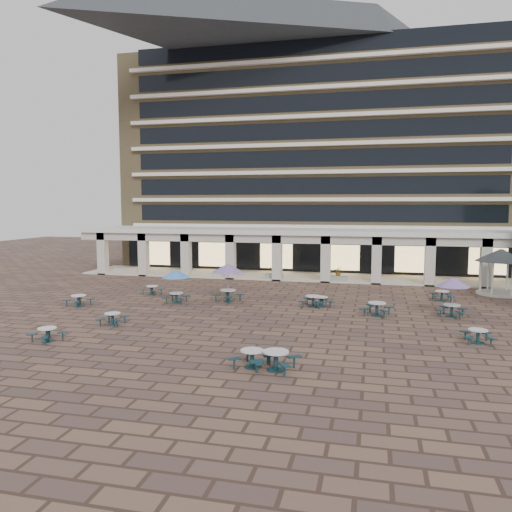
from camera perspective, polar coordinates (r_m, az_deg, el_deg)
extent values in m
plane|color=brown|center=(31.42, 1.87, -6.27)|extent=(120.00, 120.00, 0.00)
cube|color=#927C52|center=(56.10, 7.22, 10.34)|extent=(40.00, 15.00, 22.00)
cube|color=silver|center=(48.28, 6.12, 3.36)|extent=(36.80, 0.50, 0.35)
cube|color=black|center=(48.47, 6.17, 4.90)|extent=(35.20, 0.05, 1.60)
cube|color=silver|center=(48.24, 6.16, 6.44)|extent=(36.80, 0.50, 0.35)
cube|color=black|center=(48.50, 6.21, 7.98)|extent=(35.20, 0.05, 1.60)
cube|color=silver|center=(48.33, 6.19, 9.53)|extent=(36.80, 0.50, 0.35)
cube|color=black|center=(48.66, 6.24, 11.04)|extent=(35.20, 0.05, 1.60)
cube|color=silver|center=(48.57, 6.23, 12.59)|extent=(36.80, 0.50, 0.35)
cube|color=black|center=(48.96, 6.28, 14.07)|extent=(35.20, 0.05, 1.60)
cube|color=silver|center=(48.94, 6.26, 15.61)|extent=(36.80, 0.50, 0.35)
cube|color=black|center=(49.40, 6.31, 17.06)|extent=(35.20, 0.05, 1.60)
cube|color=silver|center=(49.44, 6.30, 18.59)|extent=(36.80, 0.50, 0.35)
cube|color=black|center=(49.97, 6.35, 19.98)|extent=(35.20, 0.05, 1.60)
cube|color=silver|center=(50.08, 6.33, 21.49)|extent=(36.80, 0.50, 0.35)
cube|color=black|center=(50.66, 6.39, 22.84)|extent=(35.20, 0.05, 1.60)
cube|color=white|center=(45.57, 5.68, 2.83)|extent=(42.00, 6.60, 0.40)
cube|color=beige|center=(42.78, 5.15, 2.03)|extent=(42.00, 0.30, 0.90)
cube|color=black|center=(48.43, 6.08, 0.16)|extent=(38.00, 0.15, 3.20)
cube|color=beige|center=(45.98, 5.62, -2.32)|extent=(42.00, 6.00, 0.12)
cube|color=beige|center=(49.59, -17.10, 0.30)|extent=(0.80, 0.80, 4.00)
cube|color=beige|center=(47.59, -12.72, 0.19)|extent=(0.80, 0.80, 4.00)
cube|color=beige|center=(45.89, -7.98, 0.07)|extent=(0.80, 0.80, 4.00)
cube|color=beige|center=(44.53, -2.91, -0.06)|extent=(0.80, 0.80, 4.00)
cube|color=beige|center=(43.53, 2.43, -0.19)|extent=(0.80, 0.80, 4.00)
cube|color=beige|center=(42.94, 7.97, -0.33)|extent=(0.80, 0.80, 4.00)
cube|color=beige|center=(42.75, 13.61, -0.47)|extent=(0.80, 0.80, 4.00)
cube|color=beige|center=(42.98, 19.25, -0.60)|extent=(0.80, 0.80, 4.00)
cube|color=beige|center=(43.61, 24.77, -0.72)|extent=(0.80, 0.80, 4.00)
cube|color=#FFD88C|center=(52.78, -11.44, 0.33)|extent=(3.20, 0.08, 2.40)
cube|color=#FFD88C|center=(50.43, -4.83, 0.18)|extent=(3.20, 0.08, 2.40)
cube|color=#FFD88C|center=(48.81, 2.33, 0.00)|extent=(3.20, 0.08, 2.40)
cube|color=#FFD88C|center=(48.00, 9.84, -0.18)|extent=(3.20, 0.08, 2.40)
cube|color=#FFD88C|center=(48.04, 17.48, -0.37)|extent=(3.20, 0.08, 2.40)
cube|color=#FFD88C|center=(48.92, 24.98, -0.54)|extent=(3.20, 0.08, 2.40)
cylinder|color=#15373F|center=(26.63, -22.71, -8.94)|extent=(0.62, 0.62, 0.04)
cylinder|color=#15373F|center=(26.57, -22.73, -8.36)|extent=(0.16, 0.16, 0.59)
cylinder|color=silver|center=(26.48, -22.77, -7.62)|extent=(0.89, 0.89, 0.04)
cube|color=#15373F|center=(26.45, -21.24, -8.15)|extent=(0.55, 0.45, 0.04)
cylinder|color=#15373F|center=(26.50, -21.23, -8.58)|extent=(0.07, 0.07, 0.37)
cube|color=#15373F|center=(27.21, -22.54, -7.81)|extent=(0.45, 0.55, 0.04)
cylinder|color=#15373F|center=(27.26, -22.52, -8.23)|extent=(0.07, 0.07, 0.37)
cube|color=#15373F|center=(26.65, -24.23, -8.17)|extent=(0.55, 0.45, 0.04)
cylinder|color=#15373F|center=(26.70, -24.21, -8.59)|extent=(0.07, 0.07, 0.37)
cube|color=#15373F|center=(25.88, -22.96, -8.53)|extent=(0.45, 0.55, 0.04)
cylinder|color=#15373F|center=(25.93, -22.94, -8.96)|extent=(0.07, 0.07, 0.37)
cylinder|color=#15373F|center=(20.55, 2.28, -12.87)|extent=(0.74, 0.74, 0.04)
cylinder|color=#15373F|center=(20.45, 2.29, -12.00)|extent=(0.19, 0.19, 0.70)
cylinder|color=silver|center=(20.32, 2.29, -10.87)|extent=(1.05, 1.05, 0.05)
cube|color=#15373F|center=(20.75, 4.40, -11.41)|extent=(0.64, 0.58, 0.05)
cylinder|color=#15373F|center=(20.82, 4.39, -12.04)|extent=(0.08, 0.08, 0.44)
cube|color=#15373F|center=(21.13, 1.35, -11.07)|extent=(0.58, 0.64, 0.05)
cylinder|color=#15373F|center=(21.20, 1.35, -11.69)|extent=(0.08, 0.08, 0.44)
cube|color=#15373F|center=(20.11, 0.10, -11.96)|extent=(0.64, 0.58, 0.05)
cylinder|color=#15373F|center=(20.18, 0.10, -12.62)|extent=(0.08, 0.08, 0.44)
cube|color=#15373F|center=(19.70, 3.29, -12.35)|extent=(0.58, 0.64, 0.05)
cylinder|color=#15373F|center=(19.78, 3.29, -13.02)|extent=(0.08, 0.08, 0.44)
cylinder|color=#15373F|center=(20.90, -0.44, -12.54)|extent=(0.67, 0.67, 0.04)
cylinder|color=#15373F|center=(20.81, -0.45, -11.76)|extent=(0.17, 0.17, 0.64)
cylinder|color=silver|center=(20.70, -0.45, -10.74)|extent=(0.96, 0.96, 0.05)
cube|color=#15373F|center=(20.99, 1.57, -11.31)|extent=(0.59, 0.50, 0.05)
cylinder|color=#15373F|center=(21.05, 1.56, -11.88)|extent=(0.08, 0.08, 0.40)
cube|color=#15373F|center=(21.47, -1.00, -10.90)|extent=(0.50, 0.59, 0.05)
cylinder|color=#15373F|center=(21.54, -1.00, -11.47)|extent=(0.08, 0.08, 0.40)
cube|color=#15373F|center=(20.60, -2.50, -11.65)|extent=(0.59, 0.50, 0.05)
cylinder|color=#15373F|center=(20.67, -2.50, -12.23)|extent=(0.08, 0.08, 0.40)
cube|color=#15373F|center=(20.09, 0.15, -12.10)|extent=(0.50, 0.59, 0.05)
cylinder|color=#15373F|center=(20.16, 0.15, -12.70)|extent=(0.08, 0.08, 0.40)
cylinder|color=#15373F|center=(26.55, 23.99, -9.04)|extent=(0.62, 0.62, 0.04)
cylinder|color=#15373F|center=(26.48, 24.02, -8.46)|extent=(0.16, 0.16, 0.59)
cylinder|color=silver|center=(26.40, 24.05, -7.72)|extent=(0.89, 0.89, 0.04)
cube|color=#15373F|center=(27.02, 24.87, -8.01)|extent=(0.52, 0.52, 0.04)
cylinder|color=#15373F|center=(27.06, 24.85, -8.43)|extent=(0.07, 0.07, 0.37)
cube|color=#15373F|center=(26.85, 22.80, -8.01)|extent=(0.52, 0.52, 0.04)
cylinder|color=#15373F|center=(26.89, 22.79, -8.43)|extent=(0.07, 0.07, 0.37)
cube|color=#15373F|center=(25.91, 23.14, -8.52)|extent=(0.52, 0.52, 0.04)
cylinder|color=#15373F|center=(25.96, 23.12, -8.95)|extent=(0.07, 0.07, 0.37)
cube|color=#15373F|center=(26.09, 25.28, -8.51)|extent=(0.52, 0.52, 0.04)
cylinder|color=#15373F|center=(26.14, 25.26, -8.95)|extent=(0.07, 0.07, 0.37)
cylinder|color=#15373F|center=(34.27, -9.07, -5.28)|extent=(0.65, 0.65, 0.04)
cylinder|color=#15373F|center=(34.22, -9.08, -4.81)|extent=(0.17, 0.17, 0.61)
cylinder|color=silver|center=(34.15, -9.09, -4.20)|extent=(0.93, 0.93, 0.05)
cube|color=#15373F|center=(34.48, -7.98, -4.54)|extent=(0.54, 0.55, 0.05)
cylinder|color=#15373F|center=(34.52, -7.97, -4.89)|extent=(0.07, 0.07, 0.39)
cube|color=#15373F|center=(34.85, -9.55, -4.45)|extent=(0.55, 0.54, 0.05)
cylinder|color=#15373F|center=(34.89, -9.55, -4.80)|extent=(0.07, 0.07, 0.39)
cube|color=#15373F|center=(33.93, -10.21, -4.75)|extent=(0.54, 0.55, 0.05)
cylinder|color=#15373F|center=(33.97, -10.21, -5.10)|extent=(0.07, 0.07, 0.39)
cube|color=#15373F|center=(33.54, -8.60, -4.84)|extent=(0.55, 0.54, 0.05)
cylinder|color=#15373F|center=(33.59, -8.59, -5.20)|extent=(0.07, 0.07, 0.39)
cylinder|color=gray|center=(34.08, -9.10, -3.48)|extent=(0.05, 0.05, 2.23)
cone|color=#4188D9|center=(33.94, -9.13, -2.01)|extent=(1.95, 1.95, 0.51)
cylinder|color=#15373F|center=(28.98, -16.05, -7.51)|extent=(0.61, 0.61, 0.03)
cylinder|color=#15373F|center=(28.92, -16.06, -6.99)|extent=(0.16, 0.16, 0.58)
cylinder|color=silver|center=(28.85, -16.08, -6.32)|extent=(0.87, 0.87, 0.04)
cube|color=#15373F|center=(29.10, -14.78, -6.68)|extent=(0.51, 0.52, 0.04)
cylinder|color=#15373F|center=(29.14, -14.77, -7.07)|extent=(0.07, 0.07, 0.37)
cube|color=#15373F|center=(29.54, -16.45, -6.54)|extent=(0.52, 0.51, 0.04)
cylinder|color=#15373F|center=(29.58, -16.44, -6.92)|extent=(0.07, 0.07, 0.37)
cube|color=#15373F|center=(28.72, -17.38, -6.93)|extent=(0.51, 0.52, 0.04)
cylinder|color=#15373F|center=(28.77, -17.36, -7.32)|extent=(0.07, 0.07, 0.37)
cube|color=#15373F|center=(28.27, -15.66, -7.08)|extent=(0.52, 0.51, 0.04)
cylinder|color=#15373F|center=(28.31, -15.65, -7.48)|extent=(0.07, 0.07, 0.37)
cylinder|color=#15373F|center=(34.43, -3.21, -5.16)|extent=(0.75, 0.75, 0.04)
cylinder|color=#15373F|center=(34.37, -3.21, -4.62)|extent=(0.19, 0.19, 0.71)
cylinder|color=silver|center=(34.29, -3.22, -3.92)|extent=(1.07, 1.07, 0.05)
cube|color=#15373F|center=(34.43, -1.83, -4.39)|extent=(0.66, 0.50, 0.05)
cylinder|color=#15373F|center=(34.48, -1.82, -4.80)|extent=(0.09, 0.09, 0.45)
cube|color=#15373F|center=(35.16, -3.34, -4.18)|extent=(0.50, 0.66, 0.05)
cylinder|color=#15373F|center=(35.21, -3.34, -4.58)|extent=(0.09, 0.09, 0.45)
cube|color=#15373F|center=(34.28, -4.61, -4.46)|extent=(0.66, 0.50, 0.05)
cylinder|color=#15373F|center=(34.33, -4.60, -4.86)|extent=(0.09, 0.09, 0.45)
cube|color=#15373F|center=(33.53, -3.08, -4.68)|extent=(0.50, 0.66, 0.05)
cylinder|color=#15373F|center=(33.58, -3.08, -5.09)|extent=(0.09, 0.09, 0.45)
cylinder|color=gray|center=(34.21, -3.22, -3.09)|extent=(0.05, 0.05, 2.57)
cone|color=#8167AD|center=(34.07, -3.23, -1.40)|extent=(2.25, 2.25, 0.59)
cylinder|color=#15373F|center=(30.95, 13.63, -6.59)|extent=(0.74, 0.74, 0.04)
cylinder|color=#15373F|center=(30.89, 13.65, -5.99)|extent=(0.19, 0.19, 0.70)
cylinder|color=silver|center=(30.80, 13.67, -5.23)|extent=(1.06, 1.06, 0.05)
cube|color=#15373F|center=(31.27, 14.97, -5.66)|extent=(0.65, 0.54, 0.05)
cylinder|color=#15373F|center=(31.32, 14.96, -6.10)|extent=(0.08, 0.08, 0.44)
cube|color=#15373F|center=(31.56, 12.91, -5.50)|extent=(0.54, 0.65, 0.05)
cylinder|color=#15373F|center=(31.61, 12.90, -5.94)|extent=(0.08, 0.08, 0.44)
cube|color=#15373F|center=(30.47, 12.30, -5.90)|extent=(0.65, 0.54, 0.05)
cylinder|color=#15373F|center=(30.52, 12.29, -6.35)|extent=(0.08, 0.08, 0.44)
cube|color=#15373F|center=(30.17, 14.43, -6.07)|extent=(0.54, 0.65, 0.05)
cylinder|color=#15373F|center=(30.22, 14.42, -6.52)|extent=(0.08, 0.08, 0.44)
cylinder|color=#15373F|center=(34.82, -19.59, -5.38)|extent=(0.67, 0.67, 0.04)
cylinder|color=#15373F|center=(34.77, -19.61, -4.90)|extent=(0.17, 0.17, 0.63)
cylinder|color=silver|center=(34.70, -19.63, -4.28)|extent=(0.96, 0.96, 0.05)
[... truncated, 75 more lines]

